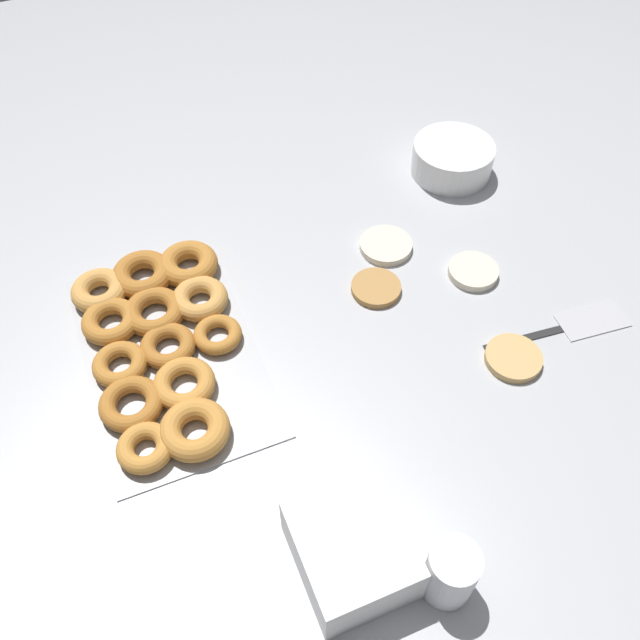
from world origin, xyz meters
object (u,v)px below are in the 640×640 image
object	(u,v)px
container_stack	(351,550)
pancake_3	(473,271)
pancake_0	(376,288)
pancake_2	(386,246)
batter_bowl	(452,159)
donut_tray	(160,337)
pancake_1	(513,358)
paper_cup	(450,573)
spatula	(578,324)

from	to	relation	value
container_stack	pancake_3	bearing A→B (deg)	133.11
pancake_0	container_stack	bearing A→B (deg)	-29.44
pancake_2	batter_bowl	xyz separation A→B (m)	(-0.15, 0.23, 0.03)
pancake_0	donut_tray	distance (m)	0.39
pancake_2	pancake_3	bearing A→B (deg)	44.16
pancake_3	pancake_0	bearing A→B (deg)	-100.16
pancake_2	pancake_3	xyz separation A→B (m)	(0.12, 0.12, 0.00)
pancake_0	pancake_2	size ratio (longest dim) A/B	0.91
pancake_1	paper_cup	size ratio (longest dim) A/B	0.95
pancake_2	batter_bowl	size ratio (longest dim) A/B	0.59
paper_cup	spatula	xyz separation A→B (m)	(-0.30, 0.43, -0.05)
pancake_1	paper_cup	bearing A→B (deg)	-45.40
donut_tray	paper_cup	distance (m)	0.59
pancake_1	batter_bowl	bearing A→B (deg)	162.80
pancake_0	pancake_3	xyz separation A→B (m)	(0.03, 0.18, 0.00)
pancake_0	pancake_2	bearing A→B (deg)	144.86
donut_tray	spatula	size ratio (longest dim) A/B	1.70
pancake_0	donut_tray	bearing A→B (deg)	-94.31
batter_bowl	container_stack	world-z (taller)	container_stack
batter_bowl	container_stack	size ratio (longest dim) A/B	1.05
donut_tray	container_stack	distance (m)	0.48
pancake_2	paper_cup	size ratio (longest dim) A/B	1.00
batter_bowl	paper_cup	bearing A→B (deg)	-29.75
pancake_3	donut_tray	distance (m)	0.58
container_stack	pancake_1	bearing A→B (deg)	117.63
pancake_1	spatula	bearing A→B (deg)	98.43
pancake_2	pancake_0	bearing A→B (deg)	-35.14
pancake_2	batter_bowl	world-z (taller)	batter_bowl
donut_tray	spatula	world-z (taller)	donut_tray
pancake_1	pancake_3	distance (m)	0.20
pancake_1	container_stack	bearing A→B (deg)	-62.37
pancake_2	pancake_3	distance (m)	0.17
spatula	donut_tray	bearing A→B (deg)	166.15
pancake_1	spatula	distance (m)	0.15
pancake_3	spatula	bearing A→B (deg)	31.61
pancake_3	batter_bowl	bearing A→B (deg)	158.70
pancake_0	batter_bowl	size ratio (longest dim) A/B	0.54
paper_cup	pancake_1	bearing A→B (deg)	134.60
pancake_0	batter_bowl	xyz separation A→B (m)	(-0.24, 0.29, 0.03)
pancake_0	pancake_3	bearing A→B (deg)	79.84
paper_cup	batter_bowl	bearing A→B (deg)	150.25
donut_tray	paper_cup	world-z (taller)	paper_cup
pancake_3	donut_tray	bearing A→B (deg)	-96.20
pancake_3	container_stack	distance (m)	0.59
pancake_1	donut_tray	world-z (taller)	donut_tray
batter_bowl	pancake_1	bearing A→B (deg)	-17.20
container_stack	spatula	xyz separation A→B (m)	(-0.22, 0.53, -0.04)
pancake_1	pancake_2	distance (m)	0.33
container_stack	batter_bowl	bearing A→B (deg)	141.68
pancake_2	container_stack	bearing A→B (deg)	-30.47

